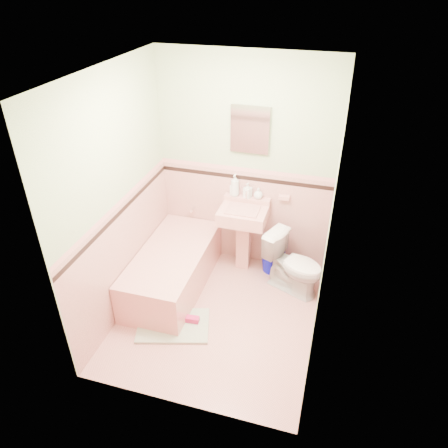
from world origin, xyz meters
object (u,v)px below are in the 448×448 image
(bathtub, at_px, (173,270))
(soap_bottle_right, at_px, (258,193))
(shoe, at_px, (192,319))
(bucket, at_px, (273,260))
(soap_bottle_mid, at_px, (248,190))
(medicine_cabinet, at_px, (250,129))
(toilet, at_px, (294,264))
(sink, at_px, (243,240))
(soap_bottle_left, at_px, (235,185))

(bathtub, relative_size, soap_bottle_right, 11.37)
(shoe, bearing_deg, bucket, 55.12)
(soap_bottle_mid, relative_size, shoe, 1.21)
(medicine_cabinet, bearing_deg, soap_bottle_right, -13.29)
(toilet, bearing_deg, sink, 96.08)
(soap_bottle_mid, bearing_deg, medicine_cabinet, 94.67)
(toilet, height_order, shoe, toilet)
(soap_bottle_left, bearing_deg, soap_bottle_mid, 0.00)
(toilet, distance_m, shoe, 1.28)
(bucket, xyz_separation_m, shoe, (-0.63, -1.12, -0.09))
(bathtub, xyz_separation_m, toilet, (1.33, 0.33, 0.12))
(sink, relative_size, soap_bottle_mid, 4.76)
(bucket, relative_size, shoe, 1.97)
(soap_bottle_mid, distance_m, soap_bottle_right, 0.13)
(bucket, bearing_deg, soap_bottle_mid, 164.41)
(medicine_cabinet, xyz_separation_m, soap_bottle_left, (-0.15, -0.03, -0.67))
(sink, xyz_separation_m, medicine_cabinet, (0.00, 0.21, 1.28))
(sink, relative_size, soap_bottle_right, 6.40)
(bucket, bearing_deg, toilet, -44.18)
(toilet, bearing_deg, soap_bottle_left, 87.64)
(toilet, bearing_deg, bucket, 68.70)
(soap_bottle_right, bearing_deg, sink, -125.20)
(bathtub, relative_size, soap_bottle_mid, 8.46)
(medicine_cabinet, distance_m, soap_bottle_mid, 0.71)
(bathtub, bearing_deg, sink, 37.93)
(sink, distance_m, soap_bottle_left, 0.66)
(soap_bottle_right, relative_size, toilet, 0.19)
(toilet, relative_size, shoe, 4.69)
(shoe, bearing_deg, medicine_cabinet, 72.38)
(sink, xyz_separation_m, shoe, (-0.27, -1.05, -0.36))
(medicine_cabinet, distance_m, bucket, 1.60)
(bucket, bearing_deg, bathtub, -149.72)
(sink, bearing_deg, toilet, -16.80)
(sink, height_order, soap_bottle_right, soap_bottle_right)
(bathtub, distance_m, sink, 0.88)
(bucket, bearing_deg, medicine_cabinet, 160.22)
(medicine_cabinet, bearing_deg, soap_bottle_mid, -85.33)
(soap_bottle_left, bearing_deg, medicine_cabinet, 11.32)
(medicine_cabinet, height_order, soap_bottle_right, medicine_cabinet)
(medicine_cabinet, relative_size, bucket, 1.65)
(medicine_cabinet, relative_size, toilet, 0.69)
(sink, xyz_separation_m, soap_bottle_left, (-0.15, 0.18, 0.61))
(soap_bottle_right, xyz_separation_m, toilet, (0.52, -0.38, -0.63))
(medicine_cabinet, xyz_separation_m, toilet, (0.65, -0.41, -1.36))
(medicine_cabinet, bearing_deg, soap_bottle_left, -168.68)
(medicine_cabinet, bearing_deg, bathtub, -132.58)
(toilet, bearing_deg, soap_bottle_right, 77.02)
(soap_bottle_left, xyz_separation_m, soap_bottle_right, (0.28, 0.00, -0.07))
(bathtub, height_order, soap_bottle_left, soap_bottle_left)
(soap_bottle_left, bearing_deg, soap_bottle_right, 0.00)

